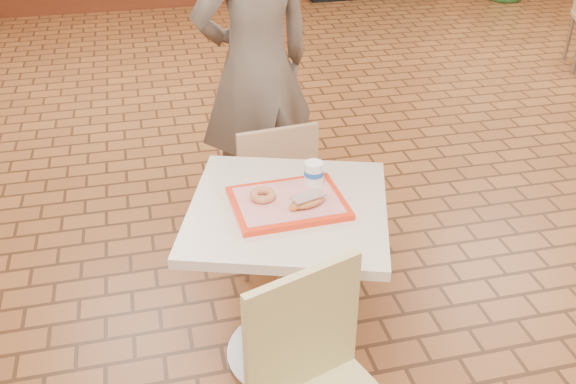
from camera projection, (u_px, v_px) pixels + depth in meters
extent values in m
cube|color=brown|center=(465.00, 225.00, 3.67)|extent=(8.00, 10.00, 0.01)
cube|color=beige|center=(288.00, 210.00, 2.42)|extent=(0.74, 0.74, 0.04)
cylinder|color=gray|center=(288.00, 290.00, 2.62)|extent=(0.08, 0.08, 0.74)
cylinder|color=gray|center=(288.00, 352.00, 2.80)|extent=(0.53, 0.53, 0.03)
cube|color=#CAB979|center=(303.00, 330.00, 2.00)|extent=(0.40, 0.16, 0.45)
cube|color=tan|center=(268.00, 193.00, 3.22)|extent=(0.42, 0.42, 0.04)
cube|color=tan|center=(278.00, 170.00, 2.96)|extent=(0.38, 0.06, 0.42)
cylinder|color=gray|center=(288.00, 205.00, 3.50)|extent=(0.03, 0.03, 0.37)
cylinder|color=gray|center=(230.00, 216.00, 3.41)|extent=(0.03, 0.03, 0.37)
cylinder|color=gray|center=(309.00, 238.00, 3.24)|extent=(0.03, 0.03, 0.37)
cylinder|color=gray|center=(247.00, 251.00, 3.15)|extent=(0.03, 0.03, 0.37)
imported|color=#5F544A|center=(256.00, 68.00, 3.20)|extent=(0.80, 0.67, 1.87)
cube|color=red|center=(288.00, 203.00, 2.40)|extent=(0.42, 0.32, 0.02)
cube|color=#E18585|center=(288.00, 200.00, 2.39)|extent=(0.37, 0.28, 0.00)
torus|color=#BF7145|center=(263.00, 195.00, 2.39)|extent=(0.11, 0.11, 0.03)
ellipsoid|color=#B66E35|center=(308.00, 201.00, 2.35)|extent=(0.15, 0.11, 0.04)
cube|color=beige|center=(308.00, 196.00, 2.34)|extent=(0.14, 0.09, 0.01)
ellipsoid|color=#CC651C|center=(294.00, 208.00, 2.33)|extent=(0.03, 0.03, 0.02)
cylinder|color=white|center=(314.00, 173.00, 2.47)|extent=(0.07, 0.07, 0.09)
cylinder|color=blue|center=(314.00, 172.00, 2.46)|extent=(0.08, 0.08, 0.02)
cylinder|color=gray|center=(569.00, 38.00, 5.91)|extent=(0.03, 0.03, 0.42)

